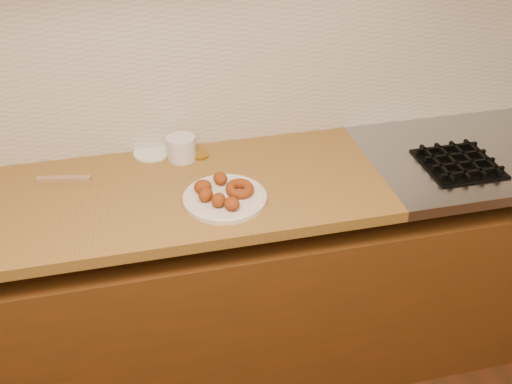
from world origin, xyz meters
TOP-DOWN VIEW (x-y plane):
  - wall_back at (0.00, 2.00)m, footprint 4.00×0.02m
  - base_cabinet at (0.00, 1.69)m, footprint 3.60×0.60m
  - butcher_block at (-0.65, 1.69)m, footprint 2.30×0.62m
  - backsplash at (0.00, 1.99)m, footprint 3.60×0.02m
  - donut_plate at (-0.06, 1.58)m, footprint 0.28×0.28m
  - ring_donut at (-0.01, 1.59)m, footprint 0.13×0.13m
  - fried_dough_chunks at (-0.09, 1.58)m, footprint 0.14×0.22m
  - plastic_tub at (-0.16, 1.88)m, footprint 0.11×0.11m
  - tub_lid at (-0.27, 1.94)m, footprint 0.14×0.14m
  - brass_jar_lid at (-0.09, 1.88)m, footprint 0.08×0.08m
  - wooden_utensil at (-0.58, 1.83)m, footprint 0.19×0.06m

SIDE VIEW (x-z plane):
  - base_cabinet at x=0.00m, z-range 0.00..0.77m
  - butcher_block at x=-0.65m, z-range 0.86..0.90m
  - tub_lid at x=-0.27m, z-range 0.90..0.91m
  - brass_jar_lid at x=-0.09m, z-range 0.90..0.91m
  - wooden_utensil at x=-0.58m, z-range 0.90..0.91m
  - donut_plate at x=-0.06m, z-range 0.90..0.92m
  - ring_donut at x=-0.01m, z-range 0.91..0.95m
  - fried_dough_chunks at x=-0.09m, z-range 0.91..0.96m
  - plastic_tub at x=-0.16m, z-range 0.90..0.99m
  - backsplash at x=0.00m, z-range 0.90..1.50m
  - wall_back at x=0.00m, z-range 0.00..2.70m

